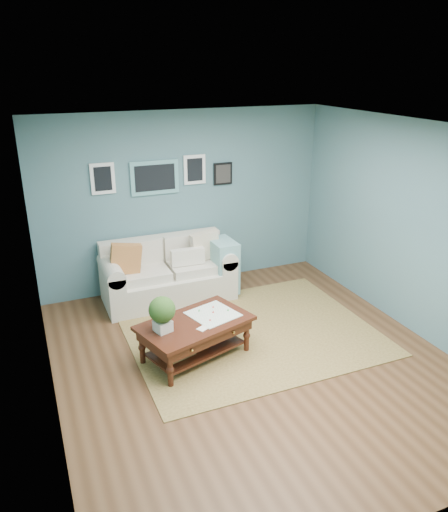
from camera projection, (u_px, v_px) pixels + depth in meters
room_shell at (253, 253)px, 5.52m from camera, size 5.00×5.02×2.70m
area_rug at (252, 333)px, 6.56m from camera, size 3.13×2.50×0.01m
loveseat at (173, 272)px, 7.43m from camera, size 1.95×0.88×1.00m
coffee_table at (190, 329)px, 5.85m from camera, size 1.46×1.11×0.91m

